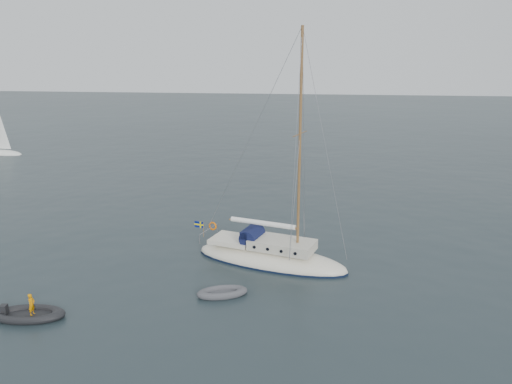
# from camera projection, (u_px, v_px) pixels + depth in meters

# --- Properties ---
(ground) EXTENTS (300.00, 300.00, 0.00)m
(ground) POSITION_uv_depth(u_px,v_px,m) (296.00, 279.00, 28.20)
(ground) COLOR black
(ground) RESTS_ON ground
(sailboat) EXTENTS (10.13, 3.03, 14.43)m
(sailboat) POSITION_uv_depth(u_px,v_px,m) (271.00, 246.00, 30.28)
(sailboat) COLOR white
(sailboat) RESTS_ON ground
(dinghy) EXTENTS (2.70, 1.22, 0.39)m
(dinghy) POSITION_uv_depth(u_px,v_px,m) (222.00, 292.00, 26.24)
(dinghy) COLOR #4C4D52
(dinghy) RESTS_ON ground
(rib) EXTENTS (3.49, 1.59, 1.27)m
(rib) POSITION_uv_depth(u_px,v_px,m) (29.00, 314.00, 23.98)
(rib) COLOR black
(rib) RESTS_ON ground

